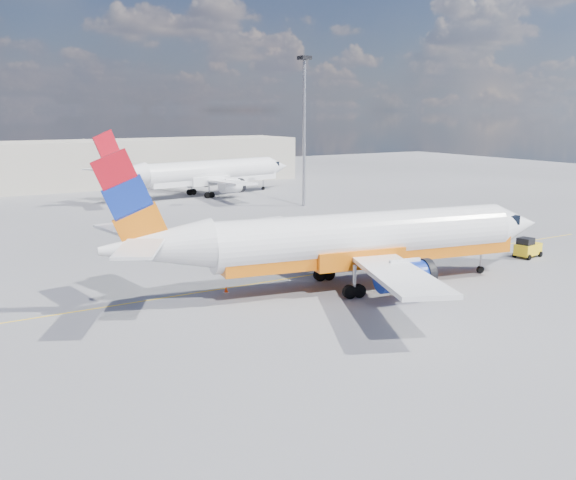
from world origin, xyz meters
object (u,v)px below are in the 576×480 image
gse_tug (527,248)px  traffic_cone (226,289)px  second_jet (205,173)px  main_jet (351,240)px

gse_tug → traffic_cone: bearing=162.4°
second_jet → main_jet: bearing=-112.5°
traffic_cone → second_jet: bearing=67.5°
second_jet → traffic_cone: second_jet is taller
second_jet → gse_tug: 55.37m
traffic_cone → gse_tug: bearing=-7.6°
main_jet → second_jet: 56.02m
gse_tug → main_jet: bearing=169.5°
second_jet → traffic_cone: 55.29m
main_jet → second_jet: size_ratio=1.03×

